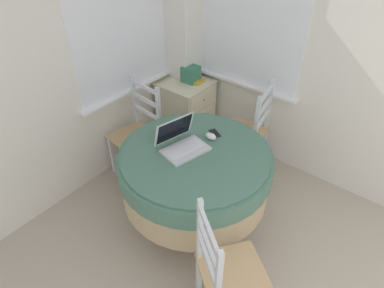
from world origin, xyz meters
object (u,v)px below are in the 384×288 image
round_dining_table (195,171)px  dining_chair_camera_near (227,274)px  dining_chair_near_right_window (248,132)px  storage_box (191,74)px  corner_cabinet (186,111)px  cell_phone (215,133)px  laptop (181,143)px  computer_mouse (211,136)px  dining_chair_near_back_window (138,133)px  book_on_cabinet (193,80)px

round_dining_table → dining_chair_camera_near: 0.87m
round_dining_table → dining_chair_near_right_window: size_ratio=1.25×
round_dining_table → storage_box: size_ratio=7.33×
dining_chair_camera_near → corner_cabinet: bearing=46.2°
cell_phone → corner_cabinet: (0.62, 0.82, -0.39)m
laptop → computer_mouse: (0.24, -0.11, -0.03)m
laptop → dining_chair_near_back_window: (0.20, 0.72, -0.34)m
dining_chair_camera_near → book_on_cabinet: (1.52, 1.46, 0.27)m
storage_box → book_on_cabinet: size_ratio=0.76×
dining_chair_near_back_window → book_on_cabinet: 0.84m
computer_mouse → corner_cabinet: (0.70, 0.83, -0.41)m
computer_mouse → dining_chair_camera_near: bearing=-137.9°
round_dining_table → computer_mouse: size_ratio=12.52×
round_dining_table → book_on_cabinet: round_dining_table is taller
computer_mouse → dining_chair_near_back_window: 0.89m
dining_chair_near_right_window → dining_chair_near_back_window: bearing=129.7°
round_dining_table → storage_box: storage_box is taller
computer_mouse → dining_chair_near_right_window: (0.64, 0.01, -0.32)m
round_dining_table → dining_chair_near_back_window: dining_chair_near_back_window is taller
dining_chair_near_back_window → corner_cabinet: dining_chair_near_back_window is taller
round_dining_table → computer_mouse: 0.31m
laptop → computer_mouse: size_ratio=4.19×
dining_chair_near_right_window → storage_box: 0.87m
dining_chair_camera_near → dining_chair_near_right_window: bearing=26.4°
dining_chair_camera_near → book_on_cabinet: dining_chair_camera_near is taller
dining_chair_near_back_window → dining_chair_near_right_window: bearing=-50.3°
laptop → dining_chair_near_right_window: size_ratio=0.42×
round_dining_table → cell_phone: 0.36m
storage_box → book_on_cabinet: 0.07m
dining_chair_near_right_window → storage_box: dining_chair_near_right_window is taller
dining_chair_near_back_window → book_on_cabinet: dining_chair_near_back_window is taller
book_on_cabinet → computer_mouse: bearing=-134.3°
round_dining_table → storage_box: (0.97, 0.82, 0.24)m
dining_chair_near_back_window → storage_box: 0.85m
laptop → storage_box: laptop is taller
dining_chair_near_back_window → dining_chair_camera_near: size_ratio=1.00×
round_dining_table → laptop: laptop is taller
storage_box → book_on_cabinet: (0.01, -0.03, -0.07)m
dining_chair_near_right_window → corner_cabinet: bearing=86.3°
laptop → dining_chair_camera_near: bearing=-123.3°
round_dining_table → book_on_cabinet: 1.27m
laptop → storage_box: 1.20m
dining_chair_camera_near → corner_cabinet: 2.11m
round_dining_table → computer_mouse: computer_mouse is taller
round_dining_table → corner_cabinet: (0.92, 0.85, -0.20)m
dining_chair_near_back_window → storage_box: (0.78, -0.03, 0.34)m
cell_phone → corner_cabinet: bearing=52.9°
round_dining_table → computer_mouse: bearing=3.6°
dining_chair_near_right_window → corner_cabinet: (0.05, 0.82, -0.10)m
cell_phone → dining_chair_near_back_window: size_ratio=0.13×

